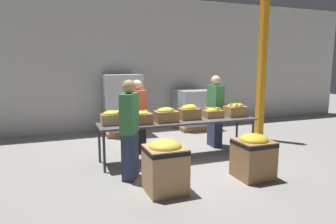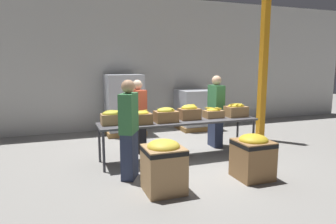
{
  "view_description": "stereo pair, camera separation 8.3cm",
  "coord_description": "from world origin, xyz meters",
  "px_view_note": "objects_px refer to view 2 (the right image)",
  "views": [
    {
      "loc": [
        -2.41,
        -5.69,
        1.99
      ],
      "look_at": [
        -0.24,
        0.05,
        1.0
      ],
      "focal_mm": 32.0,
      "sensor_mm": 36.0,
      "label": 1
    },
    {
      "loc": [
        -2.33,
        -5.72,
        1.99
      ],
      "look_at": [
        -0.24,
        0.05,
        1.0
      ],
      "focal_mm": 32.0,
      "sensor_mm": 36.0,
      "label": 2
    }
  ],
  "objects_px": {
    "banana_box_4": "(213,113)",
    "pallet_stack_1": "(195,110)",
    "sorting_table": "(180,123)",
    "donation_bin_1": "(253,155)",
    "banana_box_0": "(113,117)",
    "volunteer_1": "(129,130)",
    "banana_box_3": "(189,112)",
    "banana_box_1": "(141,117)",
    "volunteer_2": "(216,112)",
    "pallet_stack_0": "(124,105)",
    "banana_box_5": "(236,110)",
    "volunteer_0": "(138,117)",
    "banana_box_2": "(166,115)",
    "donation_bin_0": "(164,164)",
    "support_pillar": "(263,64)"
  },
  "relations": [
    {
      "from": "banana_box_1",
      "to": "donation_bin_1",
      "type": "bearing_deg",
      "value": -40.66
    },
    {
      "from": "donation_bin_1",
      "to": "pallet_stack_0",
      "type": "height_order",
      "value": "pallet_stack_0"
    },
    {
      "from": "banana_box_2",
      "to": "pallet_stack_1",
      "type": "bearing_deg",
      "value": 54.49
    },
    {
      "from": "banana_box_4",
      "to": "pallet_stack_1",
      "type": "bearing_deg",
      "value": 73.37
    },
    {
      "from": "banana_box_2",
      "to": "donation_bin_0",
      "type": "distance_m",
      "value": 1.62
    },
    {
      "from": "sorting_table",
      "to": "volunteer_1",
      "type": "bearing_deg",
      "value": -148.96
    },
    {
      "from": "banana_box_2",
      "to": "donation_bin_0",
      "type": "relative_size",
      "value": 0.55
    },
    {
      "from": "donation_bin_0",
      "to": "pallet_stack_1",
      "type": "height_order",
      "value": "pallet_stack_1"
    },
    {
      "from": "donation_bin_1",
      "to": "pallet_stack_0",
      "type": "relative_size",
      "value": 0.47
    },
    {
      "from": "banana_box_3",
      "to": "donation_bin_1",
      "type": "xyz_separation_m",
      "value": [
        0.53,
        -1.54,
        -0.56
      ]
    },
    {
      "from": "donation_bin_1",
      "to": "banana_box_0",
      "type": "bearing_deg",
      "value": 144.36
    },
    {
      "from": "banana_box_4",
      "to": "pallet_stack_0",
      "type": "relative_size",
      "value": 0.24
    },
    {
      "from": "volunteer_1",
      "to": "pallet_stack_1",
      "type": "relative_size",
      "value": 1.44
    },
    {
      "from": "banana_box_4",
      "to": "volunteer_2",
      "type": "relative_size",
      "value": 0.24
    },
    {
      "from": "banana_box_1",
      "to": "pallet_stack_0",
      "type": "relative_size",
      "value": 0.24
    },
    {
      "from": "sorting_table",
      "to": "banana_box_0",
      "type": "xyz_separation_m",
      "value": [
        -1.38,
        0.06,
        0.19
      ]
    },
    {
      "from": "banana_box_5",
      "to": "donation_bin_0",
      "type": "bearing_deg",
      "value": -146.28
    },
    {
      "from": "banana_box_0",
      "to": "donation_bin_1",
      "type": "distance_m",
      "value": 2.71
    },
    {
      "from": "banana_box_1",
      "to": "pallet_stack_1",
      "type": "height_order",
      "value": "pallet_stack_1"
    },
    {
      "from": "volunteer_1",
      "to": "banana_box_1",
      "type": "bearing_deg",
      "value": -2.05
    },
    {
      "from": "banana_box_0",
      "to": "volunteer_1",
      "type": "relative_size",
      "value": 0.27
    },
    {
      "from": "banana_box_1",
      "to": "banana_box_4",
      "type": "distance_m",
      "value": 1.69
    },
    {
      "from": "support_pillar",
      "to": "banana_box_2",
      "type": "bearing_deg",
      "value": -164.73
    },
    {
      "from": "banana_box_5",
      "to": "volunteer_0",
      "type": "xyz_separation_m",
      "value": [
        -2.09,
        0.72,
        -0.15
      ]
    },
    {
      "from": "sorting_table",
      "to": "donation_bin_1",
      "type": "height_order",
      "value": "sorting_table"
    },
    {
      "from": "banana_box_3",
      "to": "pallet_stack_1",
      "type": "height_order",
      "value": "pallet_stack_1"
    },
    {
      "from": "banana_box_1",
      "to": "donation_bin_0",
      "type": "relative_size",
      "value": 0.49
    },
    {
      "from": "sorting_table",
      "to": "banana_box_3",
      "type": "distance_m",
      "value": 0.33
    },
    {
      "from": "banana_box_0",
      "to": "sorting_table",
      "type": "bearing_deg",
      "value": -2.49
    },
    {
      "from": "pallet_stack_1",
      "to": "volunteer_1",
      "type": "bearing_deg",
      "value": -130.04
    },
    {
      "from": "volunteer_2",
      "to": "pallet_stack_0",
      "type": "xyz_separation_m",
      "value": [
        -1.81,
        2.12,
        -0.02
      ]
    },
    {
      "from": "volunteer_2",
      "to": "donation_bin_0",
      "type": "relative_size",
      "value": 2.05
    },
    {
      "from": "banana_box_0",
      "to": "banana_box_3",
      "type": "relative_size",
      "value": 1.06
    },
    {
      "from": "banana_box_5",
      "to": "volunteer_1",
      "type": "bearing_deg",
      "value": -163.78
    },
    {
      "from": "banana_box_0",
      "to": "banana_box_4",
      "type": "relative_size",
      "value": 1.12
    },
    {
      "from": "banana_box_0",
      "to": "banana_box_4",
      "type": "bearing_deg",
      "value": -0.05
    },
    {
      "from": "banana_box_2",
      "to": "banana_box_4",
      "type": "height_order",
      "value": "banana_box_2"
    },
    {
      "from": "pallet_stack_0",
      "to": "banana_box_2",
      "type": "bearing_deg",
      "value": -83.63
    },
    {
      "from": "banana_box_3",
      "to": "donation_bin_0",
      "type": "bearing_deg",
      "value": -125.9
    },
    {
      "from": "banana_box_5",
      "to": "volunteer_2",
      "type": "relative_size",
      "value": 0.27
    },
    {
      "from": "sorting_table",
      "to": "banana_box_0",
      "type": "height_order",
      "value": "banana_box_0"
    },
    {
      "from": "pallet_stack_1",
      "to": "donation_bin_0",
      "type": "bearing_deg",
      "value": -120.93
    },
    {
      "from": "donation_bin_0",
      "to": "banana_box_1",
      "type": "bearing_deg",
      "value": 89.42
    },
    {
      "from": "banana_box_0",
      "to": "banana_box_1",
      "type": "bearing_deg",
      "value": -15.37
    },
    {
      "from": "volunteer_0",
      "to": "volunteer_1",
      "type": "bearing_deg",
      "value": -37.0
    },
    {
      "from": "banana_box_2",
      "to": "banana_box_3",
      "type": "relative_size",
      "value": 1.06
    },
    {
      "from": "banana_box_0",
      "to": "volunteer_2",
      "type": "distance_m",
      "value": 2.61
    },
    {
      "from": "banana_box_1",
      "to": "banana_box_3",
      "type": "relative_size",
      "value": 0.96
    },
    {
      "from": "banana_box_3",
      "to": "donation_bin_1",
      "type": "height_order",
      "value": "banana_box_3"
    },
    {
      "from": "banana_box_1",
      "to": "donation_bin_1",
      "type": "relative_size",
      "value": 0.52
    }
  ]
}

